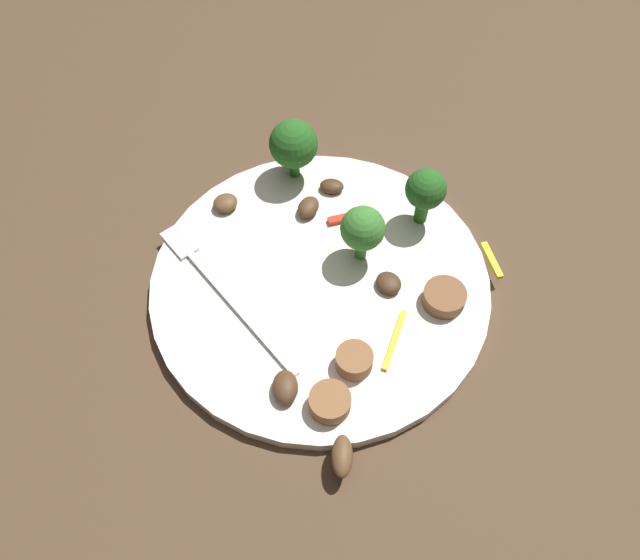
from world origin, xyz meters
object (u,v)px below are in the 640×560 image
object	(u,v)px
fork	(218,286)
pepper_strip_2	(348,217)
sausage_slice_0	(444,297)
sausage_slice_1	(354,360)
plate	(320,284)
broccoli_floret_1	(426,191)
mushroom_1	(285,387)
mushroom_4	(332,186)
mushroom_3	(342,456)
mushroom_2	(308,207)
pepper_strip_0	(395,340)
broccoli_floret_2	(363,229)
pepper_strip_1	(492,260)
mushroom_5	(225,203)
sausage_slice_2	(330,402)
broccoli_floret_0	(294,144)
mushroom_0	(389,283)

from	to	relation	value
fork	pepper_strip_2	distance (m)	0.13
sausage_slice_0	sausage_slice_1	bearing A→B (deg)	70.85
plate	broccoli_floret_1	distance (m)	0.12
sausage_slice_1	mushroom_1	size ratio (longest dim) A/B	1.06
fork	sausage_slice_0	size ratio (longest dim) A/B	5.04
mushroom_1	mushroom_4	distance (m)	0.20
broccoli_floret_1	mushroom_3	bearing A→B (deg)	104.80
sausage_slice_0	mushroom_2	world-z (taller)	sausage_slice_0
mushroom_4	pepper_strip_0	size ratio (longest dim) A/B	0.40
mushroom_2	plate	bearing A→B (deg)	131.61
broccoli_floret_2	pepper_strip_1	bearing A→B (deg)	-149.74
mushroom_5	mushroom_2	bearing A→B (deg)	-150.53
sausage_slice_0	mushroom_2	xyz separation A→B (m)	(0.14, -0.02, -0.00)
mushroom_5	pepper_strip_0	xyz separation A→B (m)	(-0.19, 0.03, -0.00)
mushroom_3	broccoli_floret_1	bearing A→B (deg)	-75.20
broccoli_floret_1	broccoli_floret_2	distance (m)	0.07
sausage_slice_1	pepper_strip_0	size ratio (longest dim) A/B	0.53
sausage_slice_2	pepper_strip_2	world-z (taller)	sausage_slice_2
broccoli_floret_0	sausage_slice_1	xyz separation A→B (m)	(-0.15, 0.14, -0.03)
fork	pepper_strip_1	distance (m)	0.23
mushroom_4	fork	bearing A→B (deg)	81.62
fork	sausage_slice_0	xyz separation A→B (m)	(-0.16, -0.09, 0.00)
fork	pepper_strip_2	bearing A→B (deg)	-96.19
mushroom_5	mushroom_0	bearing A→B (deg)	-177.41
mushroom_5	pepper_strip_1	bearing A→B (deg)	-160.96
mushroom_2	pepper_strip_2	xyz separation A→B (m)	(-0.03, -0.01, -0.00)
broccoli_floret_0	pepper_strip_1	bearing A→B (deg)	-176.85
sausage_slice_0	pepper_strip_2	world-z (taller)	sausage_slice_0
pepper_strip_0	pepper_strip_2	xyz separation A→B (m)	(0.10, -0.08, 0.00)
fork	pepper_strip_1	bearing A→B (deg)	-123.08
sausage_slice_0	pepper_strip_0	world-z (taller)	sausage_slice_0
mushroom_1	pepper_strip_1	bearing A→B (deg)	-111.86
mushroom_0	mushroom_1	world-z (taller)	mushroom_1
mushroom_3	mushroom_4	size ratio (longest dim) A/B	1.41
sausage_slice_2	mushroom_1	size ratio (longest dim) A/B	1.15
plate	broccoli_floret_0	size ratio (longest dim) A/B	4.65
mushroom_2	sausage_slice_1	bearing A→B (deg)	137.05
broccoli_floret_2	mushroom_1	xyz separation A→B (m)	(-0.02, 0.14, -0.03)
broccoli_floret_1	mushroom_2	distance (m)	0.10
mushroom_3	fork	bearing A→B (deg)	-21.78
plate	mushroom_3	world-z (taller)	mushroom_3
mushroom_0	pepper_strip_1	xyz separation A→B (m)	(-0.06, -0.07, -0.00)
broccoli_floret_0	pepper_strip_2	size ratio (longest dim) A/B	1.72
broccoli_floret_1	sausage_slice_0	xyz separation A→B (m)	(-0.06, 0.06, -0.03)
mushroom_5	broccoli_floret_2	bearing A→B (deg)	-170.51
fork	broccoli_floret_1	size ratio (longest dim) A/B	3.08
sausage_slice_0	broccoli_floret_2	bearing A→B (deg)	-1.61
mushroom_2	mushroom_3	xyz separation A→B (m)	(-0.14, 0.17, 0.00)
fork	pepper_strip_0	size ratio (longest dim) A/B	3.22
mushroom_5	pepper_strip_2	world-z (taller)	mushroom_5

